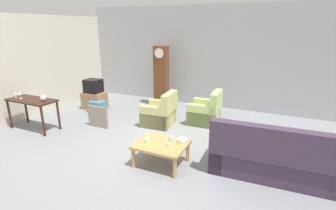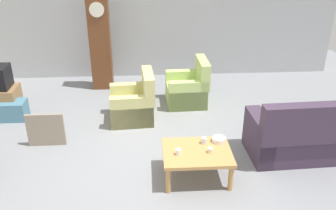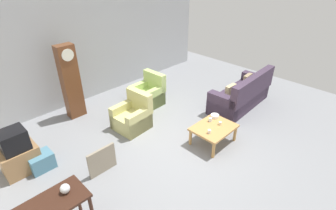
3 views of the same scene
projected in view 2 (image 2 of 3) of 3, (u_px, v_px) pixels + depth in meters
name	position (u px, v px, depth m)	size (l,w,h in m)	color
ground_plane	(162.00, 157.00, 5.74)	(10.40, 10.40, 0.00)	gray
garage_door_wall	(154.00, 8.00, 8.26)	(8.40, 0.16, 3.20)	#ADAFB5
couch_floral	(319.00, 135.00, 5.65)	(2.13, 0.96, 1.04)	#423347
armchair_olive_near	(134.00, 104.00, 6.74)	(0.84, 0.81, 0.92)	#CCC67A
armchair_olive_far	(188.00, 89.00, 7.36)	(0.81, 0.79, 0.92)	#B9D478
coffee_table_wood	(197.00, 155.00, 5.14)	(0.96, 0.76, 0.43)	tan
grandfather_clock	(100.00, 44.00, 7.80)	(0.44, 0.30, 1.97)	brown
tv_stand_cabinet	(1.00, 101.00, 6.96)	(0.68, 0.52, 0.54)	#997047
framed_picture_leaning	(46.00, 130.00, 5.94)	(0.60, 0.05, 0.57)	gray
storage_box_blue	(14.00, 110.00, 6.81)	(0.46, 0.36, 0.35)	teal
cup_white_porcelain	(178.00, 152.00, 5.02)	(0.08, 0.08, 0.08)	white
cup_blue_rimmed	(204.00, 140.00, 5.28)	(0.08, 0.08, 0.09)	silver
cup_cream_tall	(210.00, 150.00, 5.07)	(0.08, 0.08, 0.07)	beige
bowl_white_stacked	(219.00, 140.00, 5.33)	(0.20, 0.20, 0.07)	white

